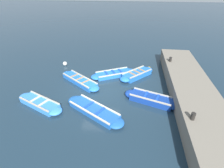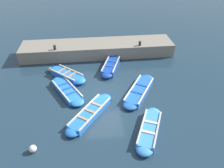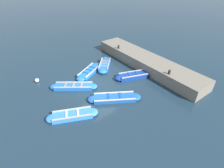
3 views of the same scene
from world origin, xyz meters
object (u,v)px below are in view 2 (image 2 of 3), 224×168
at_px(boat_drifting, 67,91).
at_px(boat_far_corner, 139,91).
at_px(buoy_orange_near, 33,149).
at_px(buoy_yellow_far, 50,69).
at_px(boat_inner_gap, 111,66).
at_px(bollard_mid_north, 140,43).
at_px(boat_centre, 67,75).
at_px(boat_tucked, 90,113).
at_px(boat_alongside, 149,129).
at_px(bollard_north, 55,47).

distance_m(boat_drifting, boat_far_corner, 4.58).
height_order(buoy_orange_near, buoy_yellow_far, buoy_orange_near).
relative_size(boat_inner_gap, buoy_orange_near, 9.76).
bearing_deg(bollard_mid_north, boat_centre, -66.31).
distance_m(boat_far_corner, buoy_orange_near, 7.06).
bearing_deg(boat_tucked, bollard_mid_north, 147.61).
xyz_separation_m(boat_tucked, bollard_mid_north, (-6.60, 4.19, 1.02)).
height_order(boat_alongside, buoy_orange_near, boat_alongside).
bearing_deg(buoy_orange_near, buoy_yellow_far, -179.64).
relative_size(bollard_north, bollard_mid_north, 1.00).
relative_size(boat_far_corner, boat_centre, 1.32).
xyz_separation_m(bollard_north, buoy_yellow_far, (1.52, -0.31, -1.03)).
bearing_deg(bollard_north, boat_alongside, 33.50).
relative_size(boat_alongside, buoy_orange_near, 9.69).
bearing_deg(bollard_north, boat_tucked, 20.29).
bearing_deg(boat_far_corner, bollard_mid_north, 167.98).
bearing_deg(boat_inner_gap, boat_tucked, -18.82).
xyz_separation_m(boat_inner_gap, boat_far_corner, (3.22, 1.46, -0.05)).
bearing_deg(buoy_orange_near, boat_centre, 168.97).
relative_size(boat_inner_gap, boat_alongside, 1.01).
distance_m(bollard_north, buoy_orange_near, 8.80).
bearing_deg(boat_far_corner, boat_alongside, -3.50).
height_order(boat_inner_gap, bollard_mid_north, bollard_mid_north).
bearing_deg(boat_tucked, boat_far_corner, 119.40).
xyz_separation_m(boat_drifting, bollard_north, (-4.30, -1.05, 1.03)).
relative_size(boat_centre, buoy_orange_near, 8.26).
relative_size(boat_inner_gap, boat_drifting, 0.96).
height_order(boat_centre, bollard_mid_north, bollard_mid_north).
bearing_deg(boat_alongside, bollard_north, -146.50).
distance_m(boat_drifting, bollard_mid_north, 7.11).
distance_m(bollard_mid_north, buoy_orange_near, 11.17).
height_order(boat_alongside, boat_tucked, boat_alongside).
xyz_separation_m(boat_centre, buoy_yellow_far, (-0.97, -1.26, -0.05)).
bearing_deg(bollard_north, buoy_orange_near, -1.75).
bearing_deg(bollard_north, boat_centre, 20.86).
bearing_deg(boat_drifting, buoy_orange_near, -16.54).
bearing_deg(boat_tucked, buoy_orange_near, -51.76).
relative_size(boat_drifting, boat_tucked, 1.01).
height_order(boat_alongside, buoy_yellow_far, boat_alongside).
xyz_separation_m(boat_far_corner, boat_tucked, (1.78, -3.16, 0.01)).
height_order(boat_drifting, boat_far_corner, same).
height_order(boat_far_corner, bollard_mid_north, bollard_mid_north).
bearing_deg(boat_alongside, bollard_mid_north, 171.42).
xyz_separation_m(boat_centre, bollard_north, (-2.49, -0.95, 0.98)).
bearing_deg(bollard_mid_north, boat_drifting, -52.39).
height_order(boat_tucked, buoy_orange_near, boat_tucked).
relative_size(boat_inner_gap, boat_far_corner, 0.89).
height_order(boat_centre, buoy_yellow_far, boat_centre).
xyz_separation_m(boat_inner_gap, boat_centre, (0.89, -3.20, -0.00)).
xyz_separation_m(boat_centre, buoy_orange_near, (6.24, -1.22, -0.02)).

